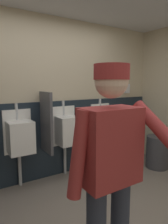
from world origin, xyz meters
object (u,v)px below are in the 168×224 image
Objects in this scene: soap_dispenser at (127,88)px; urinal_middle at (67,130)px; trash_bin at (157,152)px; urinal_right at (104,125)px; person at (111,165)px; urinal_left at (20,136)px.

urinal_middle is at bearing -175.15° from soap_dispenser.
soap_dispenser reaches higher than trash_bin.
urinal_right is 0.93m from soap_dispenser.
person is (-1.35, -1.80, 0.19)m from urinal_right.
urinal_middle is 1.91m from person.
person reaches higher than urinal_left.
urinal_left is at bearing 165.83° from trash_bin.
soap_dispenser is at bearing 10.30° from urinal_right.
urinal_left is 1.00× the size of urinal_middle.
urinal_right is 2.26m from person.
urinal_middle is at bearing 159.41° from trash_bin.
soap_dispenser reaches higher than urinal_right.
urinal_left and urinal_middle have the same top height.
person is 2.56m from trash_bin.
urinal_right is (1.50, 0.00, 0.00)m from urinal_left.
urinal_left is at bearing 94.81° from person.
person is at bearing -85.19° from urinal_left.
urinal_right reaches higher than trash_bin.
urinal_middle is 1.55m from soap_dispenser.
urinal_left is 0.75m from urinal_middle.
urinal_left and urinal_right have the same top height.
person reaches higher than urinal_middle.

